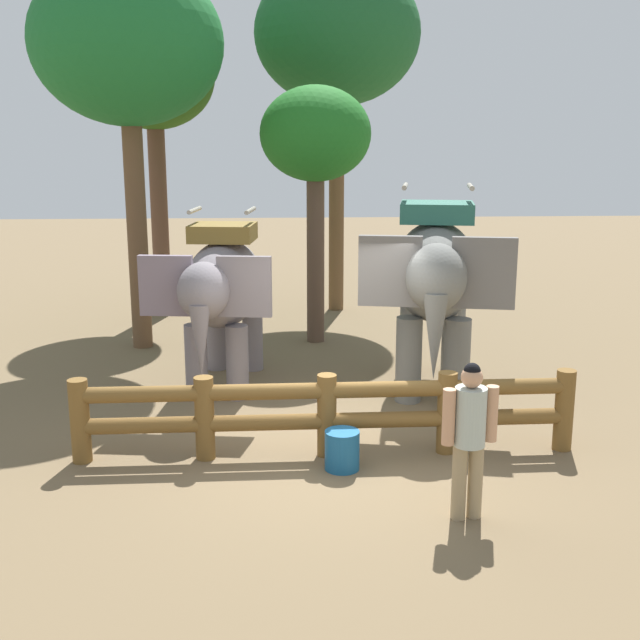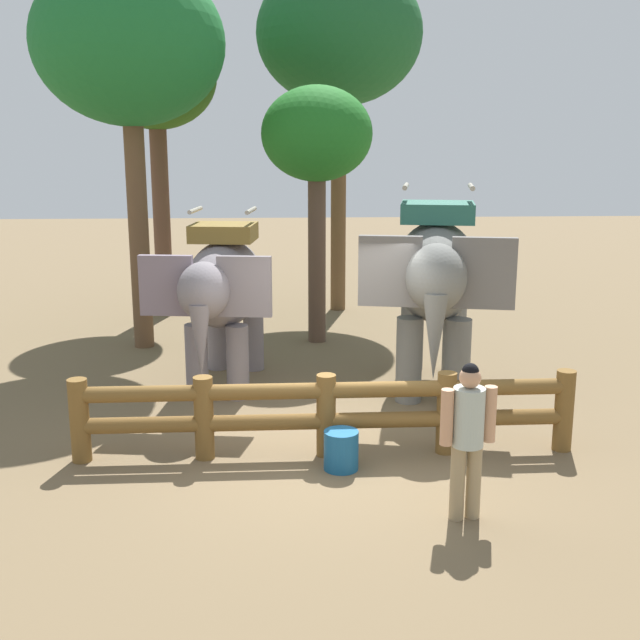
{
  "view_description": "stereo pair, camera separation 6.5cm",
  "coord_description": "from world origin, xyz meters",
  "px_view_note": "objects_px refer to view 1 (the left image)",
  "views": [
    {
      "loc": [
        -0.62,
        -9.25,
        3.89
      ],
      "look_at": [
        0.0,
        1.47,
        1.4
      ],
      "focal_mm": 44.27,
      "sensor_mm": 36.0,
      "label": 1
    },
    {
      "loc": [
        -0.55,
        -9.25,
        3.89
      ],
      "look_at": [
        0.0,
        1.47,
        1.4
      ],
      "focal_mm": 44.27,
      "sensor_mm": 36.0,
      "label": 2
    }
  ],
  "objects_px": {
    "log_fence": "(327,410)",
    "feed_bucket": "(342,450)",
    "tourist_woman_in_black": "(470,430)",
    "tree_far_right": "(315,140)",
    "elephant_center": "(435,277)",
    "elephant_near_left": "(222,289)",
    "tree_back_center": "(337,36)",
    "tree_far_left": "(127,46)",
    "tree_deep_back": "(153,82)"
  },
  "relations": [
    {
      "from": "elephant_center",
      "to": "tree_far_right",
      "type": "bearing_deg",
      "value": 118.16
    },
    {
      "from": "elephant_near_left",
      "to": "elephant_center",
      "type": "relative_size",
      "value": 0.88
    },
    {
      "from": "elephant_center",
      "to": "tree_far_left",
      "type": "height_order",
      "value": "tree_far_left"
    },
    {
      "from": "log_fence",
      "to": "elephant_near_left",
      "type": "distance_m",
      "value": 3.38
    },
    {
      "from": "elephant_near_left",
      "to": "tree_deep_back",
      "type": "bearing_deg",
      "value": 107.34
    },
    {
      "from": "elephant_center",
      "to": "tree_far_right",
      "type": "xyz_separation_m",
      "value": [
        -1.67,
        3.13,
        2.05
      ]
    },
    {
      "from": "elephant_center",
      "to": "tree_far_right",
      "type": "height_order",
      "value": "tree_far_right"
    },
    {
      "from": "tree_back_center",
      "to": "feed_bucket",
      "type": "height_order",
      "value": "tree_back_center"
    },
    {
      "from": "log_fence",
      "to": "tree_far_left",
      "type": "relative_size",
      "value": 0.9
    },
    {
      "from": "elephant_center",
      "to": "tree_back_center",
      "type": "bearing_deg",
      "value": 99.9
    },
    {
      "from": "elephant_near_left",
      "to": "tree_deep_back",
      "type": "height_order",
      "value": "tree_deep_back"
    },
    {
      "from": "elephant_center",
      "to": "feed_bucket",
      "type": "distance_m",
      "value": 3.77
    },
    {
      "from": "tree_far_left",
      "to": "feed_bucket",
      "type": "relative_size",
      "value": 14.49
    },
    {
      "from": "log_fence",
      "to": "tree_far_left",
      "type": "distance_m",
      "value": 7.96
    },
    {
      "from": "log_fence",
      "to": "elephant_center",
      "type": "bearing_deg",
      "value": 54.49
    },
    {
      "from": "log_fence",
      "to": "feed_bucket",
      "type": "bearing_deg",
      "value": -70.3
    },
    {
      "from": "elephant_center",
      "to": "log_fence",
      "type": "bearing_deg",
      "value": -125.51
    },
    {
      "from": "feed_bucket",
      "to": "elephant_near_left",
      "type": "bearing_deg",
      "value": 115.81
    },
    {
      "from": "tree_far_right",
      "to": "tree_deep_back",
      "type": "relative_size",
      "value": 0.77
    },
    {
      "from": "tree_far_left",
      "to": "log_fence",
      "type": "bearing_deg",
      "value": -60.02
    },
    {
      "from": "tree_far_left",
      "to": "tree_far_right",
      "type": "relative_size",
      "value": 1.44
    },
    {
      "from": "tourist_woman_in_black",
      "to": "tree_far_left",
      "type": "xyz_separation_m",
      "value": [
        -4.5,
        7.22,
        4.48
      ]
    },
    {
      "from": "tree_far_left",
      "to": "tree_back_center",
      "type": "height_order",
      "value": "tree_back_center"
    },
    {
      "from": "log_fence",
      "to": "elephant_near_left",
      "type": "bearing_deg",
      "value": 116.69
    },
    {
      "from": "tourist_woman_in_black",
      "to": "log_fence",
      "type": "bearing_deg",
      "value": 127.65
    },
    {
      "from": "tourist_woman_in_black",
      "to": "tree_far_right",
      "type": "bearing_deg",
      "value": 99.09
    },
    {
      "from": "tree_back_center",
      "to": "tree_deep_back",
      "type": "height_order",
      "value": "tree_back_center"
    },
    {
      "from": "tourist_woman_in_black",
      "to": "feed_bucket",
      "type": "relative_size",
      "value": 3.52
    },
    {
      "from": "tourist_woman_in_black",
      "to": "tree_far_right",
      "type": "xyz_separation_m",
      "value": [
        -1.19,
        7.44,
        2.87
      ]
    },
    {
      "from": "feed_bucket",
      "to": "tree_deep_back",
      "type": "bearing_deg",
      "value": 110.68
    },
    {
      "from": "tree_back_center",
      "to": "tree_far_right",
      "type": "distance_m",
      "value": 3.67
    },
    {
      "from": "log_fence",
      "to": "tree_back_center",
      "type": "relative_size",
      "value": 0.83
    },
    {
      "from": "tree_far_left",
      "to": "tree_deep_back",
      "type": "bearing_deg",
      "value": 89.65
    },
    {
      "from": "elephant_center",
      "to": "tree_far_left",
      "type": "bearing_deg",
      "value": 149.79
    },
    {
      "from": "tourist_woman_in_black",
      "to": "tree_far_right",
      "type": "relative_size",
      "value": 0.35
    },
    {
      "from": "feed_bucket",
      "to": "tree_back_center",
      "type": "bearing_deg",
      "value": 86.03
    },
    {
      "from": "log_fence",
      "to": "tree_far_right",
      "type": "relative_size",
      "value": 1.3
    },
    {
      "from": "tree_far_right",
      "to": "tree_deep_back",
      "type": "bearing_deg",
      "value": 141.74
    },
    {
      "from": "log_fence",
      "to": "feed_bucket",
      "type": "relative_size",
      "value": 13.08
    },
    {
      "from": "tourist_woman_in_black",
      "to": "tree_deep_back",
      "type": "bearing_deg",
      "value": 114.08
    },
    {
      "from": "log_fence",
      "to": "tree_far_right",
      "type": "distance_m",
      "value": 6.55
    },
    {
      "from": "tree_far_left",
      "to": "tree_back_center",
      "type": "bearing_deg",
      "value": 38.34
    },
    {
      "from": "log_fence",
      "to": "elephant_center",
      "type": "height_order",
      "value": "elephant_center"
    },
    {
      "from": "tourist_woman_in_black",
      "to": "tree_deep_back",
      "type": "distance_m",
      "value": 11.72
    },
    {
      "from": "tree_far_right",
      "to": "feed_bucket",
      "type": "relative_size",
      "value": 10.08
    },
    {
      "from": "elephant_center",
      "to": "tourist_woman_in_black",
      "type": "bearing_deg",
      "value": -96.39
    },
    {
      "from": "elephant_near_left",
      "to": "tree_back_center",
      "type": "relative_size",
      "value": 0.44
    },
    {
      "from": "elephant_center",
      "to": "tourist_woman_in_black",
      "type": "xyz_separation_m",
      "value": [
        -0.48,
        -4.31,
        -0.82
      ]
    },
    {
      "from": "log_fence",
      "to": "tree_far_left",
      "type": "bearing_deg",
      "value": 119.98
    },
    {
      "from": "log_fence",
      "to": "tree_far_right",
      "type": "bearing_deg",
      "value": 88.41
    }
  ]
}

